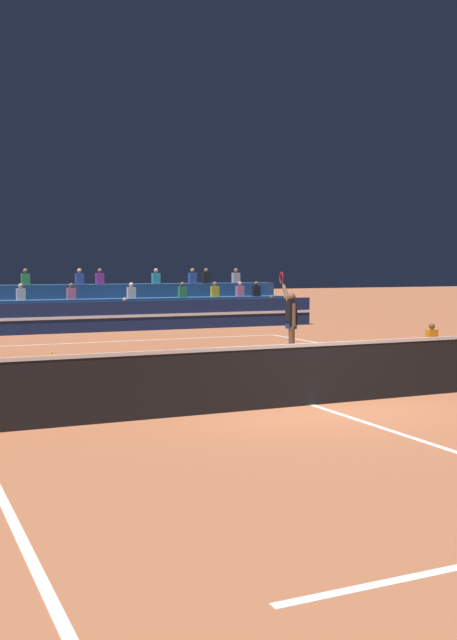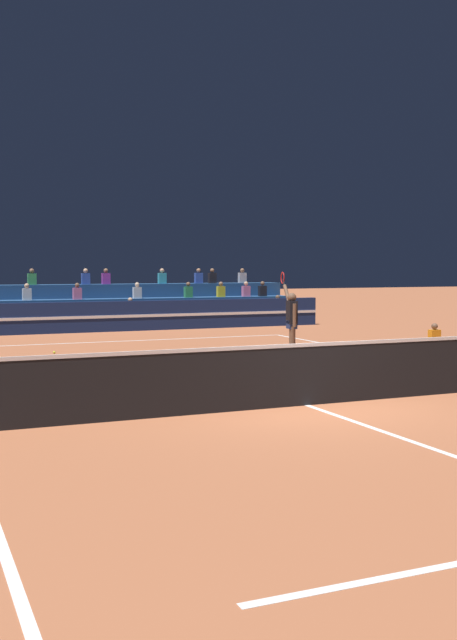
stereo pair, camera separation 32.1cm
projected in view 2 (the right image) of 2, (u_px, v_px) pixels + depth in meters
ground_plane at (307, 405)px, 12.67m from camera, size 120.00×120.00×0.00m
court_lines at (307, 405)px, 12.67m from camera, size 11.10×23.90×0.01m
tennis_net at (307, 373)px, 12.63m from camera, size 12.00×0.10×1.10m
sponsor_banner_wall at (95, 317)px, 26.83m from camera, size 18.00×0.26×1.10m
bleacher_stand at (80, 310)px, 29.15m from camera, size 17.67×2.85×2.28m
ball_kid_courtside at (434, 342)px, 19.97m from camera, size 0.30×0.36×0.84m
tennis_player at (292, 323)px, 18.25m from camera, size 0.46×1.34×2.28m
tennis_ball at (54, 352)px, 20.22m from camera, size 0.07×0.07×0.07m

